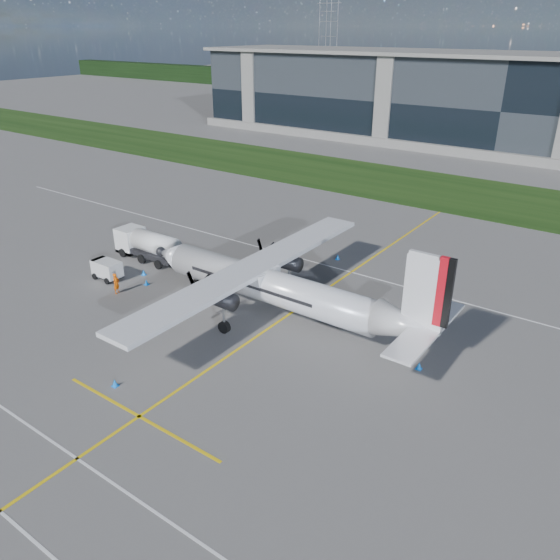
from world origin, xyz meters
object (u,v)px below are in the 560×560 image
object	(u,v)px
safety_cone_fwd	(144,272)
safety_cone_portwing	(115,383)
turboprop_aircraft	(278,270)
safety_cone_tail	(419,366)
fuel_tanker_truck	(145,244)
ground_crew_person	(116,282)
safety_cone_stbdwing	(338,257)
pylon_west	(328,41)
safety_cone_nose_port	(146,282)
baggage_tug	(107,270)

from	to	relation	value
safety_cone_fwd	safety_cone_portwing	size ratio (longest dim) A/B	1.00
turboprop_aircraft	safety_cone_tail	size ratio (longest dim) A/B	51.38
fuel_tanker_truck	safety_cone_fwd	bearing A→B (deg)	-44.36
ground_crew_person	safety_cone_tail	distance (m)	24.38
safety_cone_stbdwing	safety_cone_tail	bearing A→B (deg)	-43.37
pylon_west	safety_cone_portwing	size ratio (longest dim) A/B	60.00
safety_cone_tail	safety_cone_stbdwing	world-z (taller)	same
turboprop_aircraft	safety_cone_fwd	bearing A→B (deg)	-177.39
safety_cone_tail	safety_cone_fwd	size ratio (longest dim) A/B	1.00
safety_cone_nose_port	safety_cone_portwing	bearing A→B (deg)	-49.18
safety_cone_portwing	safety_cone_stbdwing	distance (m)	24.77
safety_cone_fwd	safety_cone_nose_port	bearing A→B (deg)	-35.28
pylon_west	baggage_tug	world-z (taller)	pylon_west
safety_cone_portwing	pylon_west	bearing A→B (deg)	117.21
safety_cone_tail	safety_cone_fwd	xyz separation A→B (m)	(-24.99, -0.41, 0.00)
ground_crew_person	safety_cone_nose_port	bearing A→B (deg)	-31.93
safety_cone_tail	safety_cone_stbdwing	size ratio (longest dim) A/B	1.00
pylon_west	ground_crew_person	distance (m)	162.96
pylon_west	baggage_tug	bearing A→B (deg)	-65.31
safety_cone_fwd	safety_cone_stbdwing	size ratio (longest dim) A/B	1.00
baggage_tug	safety_cone_portwing	distance (m)	16.09
ground_crew_person	safety_cone_stbdwing	bearing A→B (deg)	-48.29
ground_crew_person	safety_cone_stbdwing	size ratio (longest dim) A/B	3.92
safety_cone_fwd	safety_cone_stbdwing	xyz separation A→B (m)	(11.85, 12.83, 0.00)
baggage_tug	safety_cone_nose_port	distance (m)	3.80
ground_crew_person	safety_cone_fwd	bearing A→B (deg)	-0.01
fuel_tanker_truck	safety_cone_stbdwing	bearing A→B (deg)	34.65
safety_cone_stbdwing	safety_cone_portwing	bearing A→B (deg)	-92.05
fuel_tanker_truck	safety_cone_tail	distance (m)	27.89
turboprop_aircraft	safety_cone_tail	bearing A→B (deg)	-1.17
safety_cone_fwd	safety_cone_portwing	xyz separation A→B (m)	(10.96, -11.92, 0.00)
safety_cone_nose_port	safety_cone_portwing	world-z (taller)	same
ground_crew_person	safety_cone_portwing	world-z (taller)	ground_crew_person
fuel_tanker_truck	safety_cone_nose_port	xyz separation A→B (m)	(4.49, -3.93, -1.12)
pylon_west	safety_cone_tail	distance (m)	171.28
fuel_tanker_truck	safety_cone_fwd	distance (m)	4.05
pylon_west	safety_cone_stbdwing	bearing A→B (deg)	-58.25
turboprop_aircraft	safety_cone_stbdwing	world-z (taller)	turboprop_aircraft
safety_cone_nose_port	safety_cone_portwing	size ratio (longest dim) A/B	1.00
baggage_tug	safety_cone_portwing	bearing A→B (deg)	-36.88
turboprop_aircraft	baggage_tug	distance (m)	16.40
safety_cone_tail	safety_cone_fwd	distance (m)	25.00
ground_crew_person	safety_cone_nose_port	xyz separation A→B (m)	(0.75, 2.42, -0.73)
pylon_west	safety_cone_fwd	xyz separation A→B (m)	(68.71, -143.03, -14.75)
safety_cone_portwing	fuel_tanker_truck	bearing A→B (deg)	133.18
turboprop_aircraft	safety_cone_nose_port	xyz separation A→B (m)	(-12.25, -1.84, -3.60)
safety_cone_nose_port	safety_cone_stbdwing	xyz separation A→B (m)	(10.14, 14.03, 0.00)
turboprop_aircraft	safety_cone_tail	distance (m)	11.62
pylon_west	safety_cone_fwd	world-z (taller)	pylon_west
safety_cone_tail	safety_cone_nose_port	xyz separation A→B (m)	(-23.29, -1.61, 0.00)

